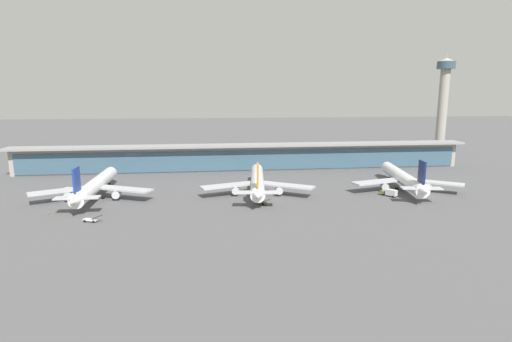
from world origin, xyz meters
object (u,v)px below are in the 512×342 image
(airliner_right_stand, at_px, (403,178))
(service_truck_mid_apron_yellow, at_px, (72,191))
(airliner_centre_stand, at_px, (257,181))
(service_truck_near_nose_white, at_px, (91,220))
(safety_cone_bravo, at_px, (49,213))
(control_tower, at_px, (443,100))
(safety_cone_alpha, at_px, (56,212))
(service_truck_under_wing_olive, at_px, (261,202))
(airliner_left_stand, at_px, (95,186))
(service_truck_by_tail_olive, at_px, (390,193))

(airliner_right_stand, xyz_separation_m, service_truck_mid_apron_yellow, (-147.91, 8.95, -3.73))
(airliner_centre_stand, relative_size, service_truck_near_nose_white, 9.39)
(safety_cone_bravo, bearing_deg, service_truck_near_nose_white, -33.42)
(control_tower, height_order, safety_cone_alpha, control_tower)
(service_truck_near_nose_white, bearing_deg, service_truck_under_wing_olive, 14.01)
(service_truck_mid_apron_yellow, xyz_separation_m, safety_cone_bravo, (0.92, -29.07, -1.37))
(airliner_left_stand, relative_size, service_truck_near_nose_white, 9.37)
(airliner_right_stand, bearing_deg, safety_cone_alpha, -172.21)
(service_truck_near_nose_white, height_order, safety_cone_alpha, service_truck_near_nose_white)
(service_truck_mid_apron_yellow, bearing_deg, airliner_centre_stand, -5.33)
(airliner_right_stand, relative_size, service_truck_under_wing_olive, 10.99)
(airliner_left_stand, height_order, safety_cone_alpha, airliner_left_stand)
(service_truck_near_nose_white, relative_size, control_tower, 0.09)
(airliner_centre_stand, bearing_deg, service_truck_under_wing_olive, -92.16)
(airliner_centre_stand, distance_m, airliner_right_stand, 67.20)
(safety_cone_alpha, bearing_deg, airliner_left_stand, 67.83)
(safety_cone_alpha, bearing_deg, safety_cone_bravo, -171.68)
(service_truck_under_wing_olive, distance_m, safety_cone_alpha, 76.82)
(service_truck_by_tail_olive, bearing_deg, safety_cone_bravo, -176.16)
(service_truck_by_tail_olive, xyz_separation_m, control_tower, (85.16, 103.51, 37.90))
(service_truck_under_wing_olive, relative_size, service_truck_by_tail_olive, 0.79)
(airliner_left_stand, distance_m, service_truck_under_wing_olive, 70.63)
(safety_cone_alpha, bearing_deg, control_tower, 27.21)
(service_truck_near_nose_white, xyz_separation_m, safety_cone_bravo, (-17.98, 11.86, -0.49))
(control_tower, height_order, safety_cone_bravo, control_tower)
(service_truck_by_tail_olive, distance_m, safety_cone_alpha, 133.45)
(service_truck_by_tail_olive, relative_size, safety_cone_alpha, 10.55)
(service_truck_near_nose_white, bearing_deg, airliner_right_stand, 13.93)
(service_truck_by_tail_olive, relative_size, control_tower, 0.10)
(airliner_left_stand, height_order, service_truck_near_nose_white, airliner_left_stand)
(airliner_centre_stand, bearing_deg, service_truck_mid_apron_yellow, 174.67)
(service_truck_near_nose_white, bearing_deg, service_truck_mid_apron_yellow, 114.79)
(airliner_left_stand, distance_m, airliner_centre_stand, 68.75)
(airliner_right_stand, relative_size, safety_cone_bravo, 91.93)
(service_truck_mid_apron_yellow, distance_m, safety_cone_bravo, 29.12)
(service_truck_near_nose_white, bearing_deg, airliner_left_stand, 101.68)
(airliner_left_stand, relative_size, control_tower, 0.89)
(service_truck_under_wing_olive, height_order, service_truck_by_tail_olive, service_truck_by_tail_olive)
(service_truck_by_tail_olive, bearing_deg, control_tower, 50.55)
(service_truck_near_nose_white, height_order, service_truck_mid_apron_yellow, service_truck_mid_apron_yellow)
(airliner_left_stand, distance_m, service_truck_by_tail_olive, 125.15)
(control_tower, bearing_deg, safety_cone_bravo, -152.96)
(control_tower, xyz_separation_m, safety_cone_bravo, (-220.67, -112.61, -39.27))
(airliner_right_stand, xyz_separation_m, service_truck_under_wing_olive, (-67.87, -16.74, -4.61))
(control_tower, bearing_deg, service_truck_under_wing_olive, -142.35)
(service_truck_mid_apron_yellow, relative_size, service_truck_by_tail_olive, 1.04)
(airliner_left_stand, bearing_deg, airliner_centre_stand, -0.12)
(service_truck_under_wing_olive, bearing_deg, safety_cone_alpha, -177.73)
(safety_cone_alpha, bearing_deg, airliner_centre_stand, 15.31)
(service_truck_mid_apron_yellow, xyz_separation_m, safety_cone_alpha, (3.27, -28.73, -1.37))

